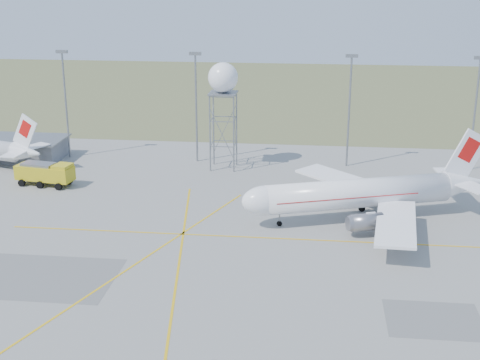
# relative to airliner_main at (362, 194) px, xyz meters

# --- Properties ---
(ground) EXTENTS (400.00, 400.00, 0.00)m
(ground) POSITION_rel_airliner_main_xyz_m (-18.99, -38.67, -3.91)
(ground) COLOR gray
(ground) RESTS_ON ground
(grass_strip) EXTENTS (400.00, 120.00, 0.03)m
(grass_strip) POSITION_rel_airliner_main_xyz_m (-18.99, 101.33, -3.90)
(grass_strip) COLOR #4C5D33
(grass_strip) RESTS_ON ground
(building_grey) EXTENTS (19.00, 10.00, 3.90)m
(building_grey) POSITION_rel_airliner_main_xyz_m (-63.99, 25.33, -1.94)
(building_grey) COLOR gray
(building_grey) RESTS_ON ground
(mast_a) EXTENTS (2.20, 0.50, 20.50)m
(mast_a) POSITION_rel_airliner_main_xyz_m (-53.99, 27.33, 8.16)
(mast_a) COLOR gray
(mast_a) RESTS_ON ground
(mast_b) EXTENTS (2.20, 0.50, 20.50)m
(mast_b) POSITION_rel_airliner_main_xyz_m (-28.99, 27.33, 8.16)
(mast_b) COLOR gray
(mast_b) RESTS_ON ground
(mast_c) EXTENTS (2.20, 0.50, 20.50)m
(mast_c) POSITION_rel_airliner_main_xyz_m (-0.99, 27.33, 8.16)
(mast_c) COLOR gray
(mast_c) RESTS_ON ground
(mast_d) EXTENTS (2.20, 0.50, 20.50)m
(mast_d) POSITION_rel_airliner_main_xyz_m (21.01, 27.33, 8.16)
(mast_d) COLOR gray
(mast_d) RESTS_ON ground
(airliner_main) EXTENTS (36.57, 34.46, 12.77)m
(airliner_main) POSITION_rel_airliner_main_xyz_m (0.00, 0.00, 0.00)
(airliner_main) COLOR white
(airliner_main) RESTS_ON ground
(radar_tower) EXTENTS (5.32, 5.32, 19.24)m
(radar_tower) POSITION_rel_airliner_main_xyz_m (-23.40, 23.45, 6.88)
(radar_tower) COLOR gray
(radar_tower) RESTS_ON ground
(fire_truck) EXTENTS (10.22, 5.27, 3.92)m
(fire_truck) POSITION_rel_airliner_main_xyz_m (-51.62, 9.95, -2.03)
(fire_truck) COLOR gold
(fire_truck) RESTS_ON ground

